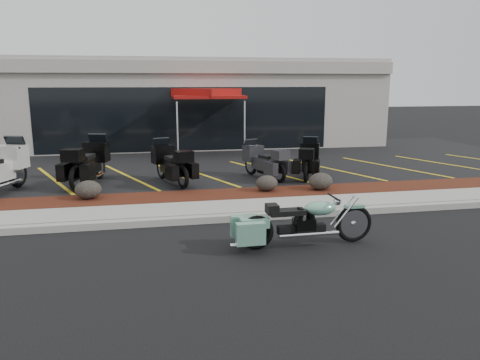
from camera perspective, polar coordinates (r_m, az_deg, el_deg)
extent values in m
plane|color=black|center=(9.49, -0.91, -6.60)|extent=(90.00, 90.00, 0.00)
cube|color=gray|center=(10.32, -1.81, -4.65)|extent=(24.00, 0.25, 0.15)
cube|color=gray|center=(10.98, -2.42, -3.63)|extent=(24.00, 1.20, 0.15)
cube|color=#3A180D|center=(12.13, -3.29, -2.11)|extent=(24.00, 1.20, 0.16)
cube|color=black|center=(17.38, -5.78, 2.10)|extent=(26.00, 9.60, 0.15)
cube|color=gray|center=(23.44, -7.40, 9.31)|extent=(18.00, 8.00, 4.00)
cube|color=black|center=(19.50, -6.54, 7.36)|extent=(12.00, 0.06, 2.60)
cube|color=gray|center=(19.43, -6.68, 13.54)|extent=(18.00, 0.30, 0.50)
ellipsoid|color=black|center=(12.17, -18.01, -1.13)|extent=(0.65, 0.54, 0.46)
ellipsoid|color=black|center=(12.45, 3.29, -0.38)|extent=(0.59, 0.49, 0.42)
ellipsoid|color=black|center=(12.75, 9.81, -0.15)|extent=(0.65, 0.54, 0.46)
cone|color=orange|center=(16.76, -7.58, 2.82)|extent=(0.37, 0.37, 0.50)
cylinder|color=silver|center=(18.18, -8.27, 6.11)|extent=(0.06, 0.06, 2.14)
cylinder|color=silver|center=(18.10, 0.01, 6.20)|extent=(0.06, 0.06, 2.14)
cylinder|color=silver|center=(20.77, -7.54, 6.83)|extent=(0.06, 0.06, 2.14)
cylinder|color=silver|center=(20.69, -0.29, 6.92)|extent=(0.06, 0.06, 2.14)
cube|color=maroon|center=(19.32, -4.08, 10.13)|extent=(3.19, 3.19, 0.11)
cube|color=maroon|center=(19.31, -4.08, 10.60)|extent=(2.86, 2.86, 0.33)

